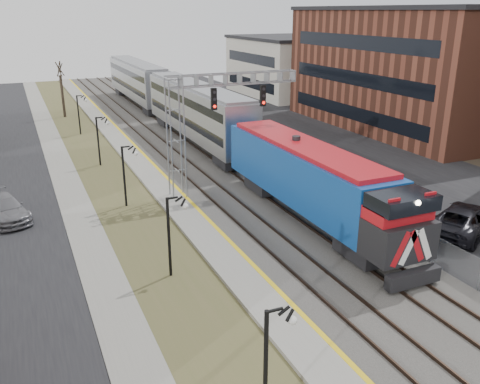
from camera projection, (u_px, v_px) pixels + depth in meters
street_west at (0, 189)px, 35.97m from camera, size 7.00×120.00×0.04m
sidewalk at (66, 181)px, 37.68m from camera, size 2.00×120.00×0.08m
grass_median at (107, 176)px, 38.82m from camera, size 4.00×120.00×0.06m
platform at (146, 170)px, 39.94m from camera, size 2.00×120.00×0.24m
ballast_bed at (205, 163)px, 41.85m from camera, size 8.00×120.00×0.20m
parking_lot at (328, 149)px, 46.45m from camera, size 16.00×120.00×0.04m
platform_edge at (156, 167)px, 40.23m from camera, size 0.24×120.00×0.01m
track_near at (182, 164)px, 41.03m from camera, size 1.58×120.00×0.15m
track_far at (222, 159)px, 42.36m from camera, size 1.58×120.00×0.15m
train at (183, 108)px, 50.21m from camera, size 3.00×63.05×5.33m
signal_gantry at (200, 114)px, 32.91m from camera, size 9.00×1.07×8.15m
lampposts at (167, 236)px, 23.77m from camera, size 0.14×62.14×4.00m
fence at (251, 149)px, 43.22m from camera, size 0.04×120.00×1.60m
car_lot_c at (465, 220)px, 28.59m from camera, size 6.51×4.86×1.64m
car_lot_d at (316, 164)px, 39.51m from camera, size 4.86×3.51×1.31m
car_lot_e at (287, 147)px, 44.15m from camera, size 4.81×3.17×1.52m
car_lot_f at (306, 162)px, 40.10m from camera, size 4.10×1.74×1.31m
car_street_b at (4, 209)px, 30.47m from camera, size 3.34×5.29×1.43m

